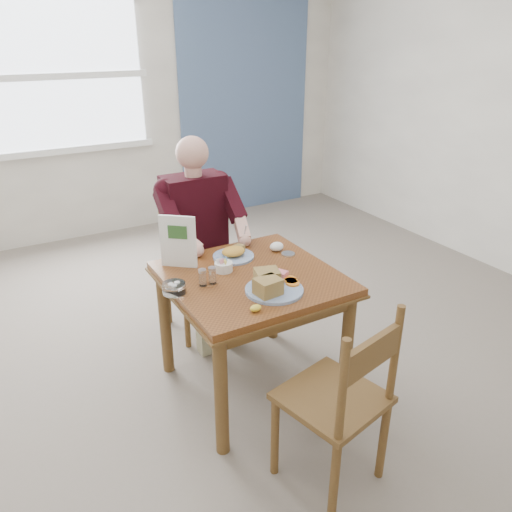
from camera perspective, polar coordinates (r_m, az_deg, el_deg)
floor at (r=3.16m, az=-0.48°, el=-14.39°), size 6.00×6.00×0.00m
wall_back at (r=5.33m, az=-17.30°, el=17.04°), size 5.50×0.00×5.50m
accent_panel at (r=5.88m, az=-1.19°, el=18.65°), size 1.60×0.02×2.80m
lemon_wedge at (r=2.40m, az=-0.04°, el=-5.98°), size 0.07×0.06×0.03m
napkin at (r=3.05m, az=2.37°, el=1.09°), size 0.10×0.08×0.06m
metal_dish at (r=3.01m, az=3.70°, el=0.23°), size 0.09×0.09×0.01m
window at (r=5.20m, az=-21.98°, el=18.50°), size 1.72×0.04×1.42m
table at (r=2.81m, az=-0.52°, el=-4.17°), size 0.92×0.92×0.75m
chair_far at (r=3.52m, az=-6.86°, el=-1.07°), size 0.42×0.42×0.95m
chair_near at (r=2.34m, az=9.62°, el=-15.99°), size 0.50×0.50×0.95m
diner at (r=3.32m, az=-6.53°, el=3.54°), size 0.53×0.56×1.39m
near_plate at (r=2.57m, az=1.76°, el=-3.31°), size 0.33×0.31×0.10m
far_plate at (r=2.96m, az=-2.56°, el=0.31°), size 0.32×0.32×0.07m
caddy at (r=2.79m, az=-3.73°, el=-1.21°), size 0.13×0.13×0.08m
shakers at (r=2.65m, az=-5.58°, el=-2.33°), size 0.10×0.05×0.09m
creamer at (r=2.59m, az=-9.34°, el=-3.62°), size 0.15×0.15×0.05m
menu at (r=2.82m, az=-8.90°, el=1.67°), size 0.17×0.14×0.31m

